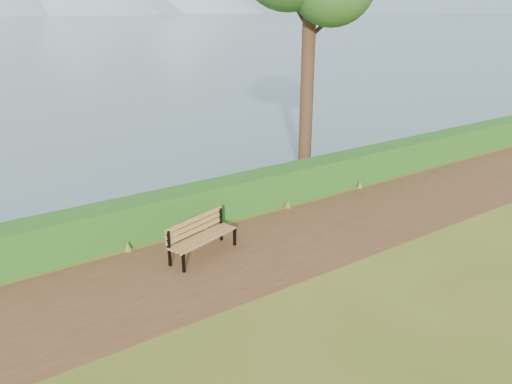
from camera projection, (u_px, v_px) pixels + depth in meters
ground at (288, 249)px, 11.95m from camera, size 140.00×140.00×0.00m
path at (280, 244)px, 12.18m from camera, size 40.00×3.40×0.01m
hedge at (230, 197)px, 13.78m from camera, size 32.00×0.85×1.00m
bench at (200, 234)px, 11.49m from camera, size 1.87×1.02×0.90m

